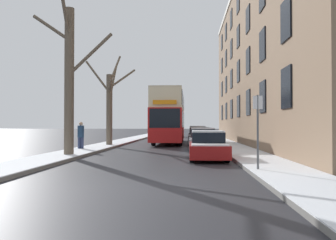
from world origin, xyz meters
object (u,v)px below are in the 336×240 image
parked_car_0 (208,146)px  oncoming_van (163,128)px  bare_tree_left_0 (69,78)px  pedestrian_left_sidewalk (81,135)px  double_decker_bus (169,115)px  bare_tree_left_1 (110,103)px  parked_car_2 (199,137)px  street_sign_post (258,129)px  parked_car_3 (197,134)px  parked_car_1 (203,140)px

parked_car_0 → oncoming_van: bearing=98.1°
bare_tree_left_0 → pedestrian_left_sidewalk: bare_tree_left_0 is taller
double_decker_bus → parked_car_0: size_ratio=2.91×
bare_tree_left_1 → parked_car_0: size_ratio=1.83×
parked_car_2 → oncoming_van: oncoming_van is taller
parked_car_2 → pedestrian_left_sidewalk: size_ratio=2.30×
bare_tree_left_0 → double_decker_bus: bare_tree_left_0 is taller
oncoming_van → parked_car_2: bearing=-77.4°
parked_car_2 → pedestrian_left_sidewalk: bearing=-137.6°
bare_tree_left_1 → street_sign_post: size_ratio=2.81×
double_decker_bus → parked_car_3: double_decker_bus is taller
parked_car_2 → pedestrian_left_sidewalk: pedestrian_left_sidewalk is taller
oncoming_van → double_decker_bus: bearing=-83.9°
parked_car_0 → oncoming_van: (-4.57, 32.26, 0.58)m
parked_car_3 → pedestrian_left_sidewalk: (-7.73, -12.95, 0.30)m
double_decker_bus → bare_tree_left_0: bearing=-107.7°
parked_car_1 → street_sign_post: bearing=-82.2°
double_decker_bus → parked_car_3: bearing=53.9°
parked_car_3 → street_sign_post: 22.30m
parked_car_1 → oncoming_van: 26.92m
bare_tree_left_0 → parked_car_0: bearing=-5.2°
bare_tree_left_1 → parked_car_2: (6.96, 2.57, -2.71)m
bare_tree_left_1 → parked_car_3: bearing=50.6°
bare_tree_left_1 → parked_car_0: 11.90m
bare_tree_left_1 → double_decker_bus: 6.54m
double_decker_bus → parked_car_3: size_ratio=2.86×
bare_tree_left_1 → pedestrian_left_sidewalk: bare_tree_left_1 is taller
parked_car_1 → pedestrian_left_sidewalk: bearing=-172.9°
bare_tree_left_1 → pedestrian_left_sidewalk: (-0.77, -4.49, -2.37)m
parked_car_1 → parked_car_2: size_ratio=1.04×
bare_tree_left_1 → parked_car_3: 11.28m
pedestrian_left_sidewalk → parked_car_2: bearing=-142.6°
double_decker_bus → parked_car_1: double_decker_bus is taller
bare_tree_left_1 → double_decker_bus: size_ratio=0.63×
parked_car_3 → oncoming_van: (-4.57, 14.55, 0.50)m
parked_car_2 → parked_car_0: bearing=-90.0°
parked_car_2 → street_sign_post: 16.43m
oncoming_van → pedestrian_left_sidewalk: bearing=-96.6°
pedestrian_left_sidewalk → street_sign_post: bearing=129.5°
bare_tree_left_0 → bare_tree_left_1: bearing=90.1°
pedestrian_left_sidewalk → street_sign_post: street_sign_post is taller
oncoming_van → parked_car_1: bearing=-80.2°
parked_car_3 → street_sign_post: (1.40, -22.24, 0.79)m
bare_tree_left_0 → bare_tree_left_1: 8.64m
bare_tree_left_1 → parked_car_1: bare_tree_left_1 is taller
bare_tree_left_0 → bare_tree_left_1: size_ratio=1.07×
street_sign_post → oncoming_van: bearing=99.2°
bare_tree_left_1 → double_decker_bus: bare_tree_left_1 is taller
pedestrian_left_sidewalk → double_decker_bus: bearing=-123.6°
double_decker_bus → parked_car_1: size_ratio=2.67×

